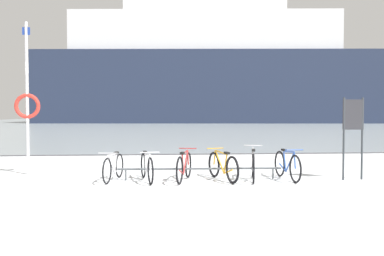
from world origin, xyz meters
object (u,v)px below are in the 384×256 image
object	(u,v)px
rescue_post	(27,101)
bicycle_4	(253,165)
bicycle_0	(113,167)
bicycle_3	(223,166)
bicycle_5	(287,165)
bicycle_1	(147,167)
ferry_ship	(210,70)
info_sign	(353,124)
bicycle_2	(184,167)

from	to	relation	value
rescue_post	bicycle_4	bearing A→B (deg)	-13.87
bicycle_0	bicycle_4	distance (m)	3.45
bicycle_3	bicycle_5	bearing A→B (deg)	-1.19
bicycle_1	ferry_ship	bearing A→B (deg)	81.41
bicycle_0	bicycle_4	bearing A→B (deg)	-3.27
info_sign	ferry_ship	distance (m)	59.83
bicycle_1	ferry_ship	xyz separation A→B (m)	(8.92, 59.04, 8.55)
bicycle_2	info_sign	size ratio (longest dim) A/B	0.79
bicycle_4	info_sign	size ratio (longest dim) A/B	0.82
ferry_ship	bicycle_4	bearing A→B (deg)	-96.07
bicycle_3	bicycle_4	world-z (taller)	bicycle_4
bicycle_4	bicycle_0	bearing A→B (deg)	176.73
bicycle_0	info_sign	size ratio (longest dim) A/B	0.76
bicycle_1	bicycle_4	bearing A→B (deg)	-1.76
bicycle_5	ferry_ship	bearing A→B (deg)	84.76
bicycle_4	ferry_ship	distance (m)	60.06
bicycle_1	info_sign	world-z (taller)	info_sign
bicycle_2	bicycle_4	xyz separation A→B (m)	(1.71, -0.03, 0.03)
bicycle_5	bicycle_2	bearing A→B (deg)	-179.89
bicycle_1	bicycle_4	xyz separation A→B (m)	(2.63, -0.08, 0.04)
bicycle_3	info_sign	bearing A→B (deg)	-3.24
bicycle_5	info_sign	world-z (taller)	info_sign
bicycle_0	bicycle_3	distance (m)	2.70
bicycle_4	bicycle_5	bearing A→B (deg)	2.27
bicycle_1	bicycle_0	bearing A→B (deg)	171.91
bicycle_0	ferry_ship	bearing A→B (deg)	80.62
bicycle_0	ferry_ship	world-z (taller)	ferry_ship
bicycle_4	ferry_ship	xyz separation A→B (m)	(6.29, 59.12, 8.52)
bicycle_1	bicycle_2	distance (m)	0.92
bicycle_2	bicycle_5	xyz separation A→B (m)	(2.59, 0.01, 0.01)
bicycle_3	ferry_ship	distance (m)	60.08
bicycle_5	ferry_ship	world-z (taller)	ferry_ship
bicycle_3	info_sign	distance (m)	3.42
ferry_ship	bicycle_1	bearing A→B (deg)	-98.59
bicycle_0	bicycle_4	xyz separation A→B (m)	(3.45, -0.20, 0.05)
rescue_post	info_sign	bearing A→B (deg)	-10.60
bicycle_0	bicycle_3	world-z (taller)	bicycle_3
bicycle_2	rescue_post	world-z (taller)	rescue_post
bicycle_1	ferry_ship	distance (m)	60.32
bicycle_1	bicycle_2	bearing A→B (deg)	-3.20
bicycle_0	rescue_post	bearing A→B (deg)	152.74
bicycle_2	ferry_ship	bearing A→B (deg)	82.29
rescue_post	ferry_ship	xyz separation A→B (m)	(12.17, 57.67, 6.92)
info_sign	rescue_post	world-z (taller)	rescue_post
bicycle_5	info_sign	distance (m)	1.93
bicycle_0	rescue_post	size ratio (longest dim) A/B	0.38
rescue_post	bicycle_5	bearing A→B (deg)	-11.85
bicycle_0	bicycle_1	size ratio (longest dim) A/B	0.94
info_sign	rescue_post	distance (m)	8.54
bicycle_3	rescue_post	distance (m)	5.56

